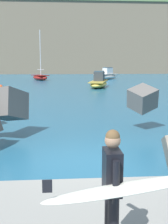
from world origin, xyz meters
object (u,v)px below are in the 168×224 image
object	(u,v)px
mooring_buoy_inner	(1,87)
boat_mid_centre	(106,76)
boat_near_left	(99,82)
boat_near_right	(40,77)
surfer_with_board	(116,187)
station_building_central	(135,1)
station_building_west	(94,2)

from	to	relation	value
mooring_buoy_inner	boat_mid_centre	bearing A→B (deg)	49.69
boat_near_left	boat_mid_centre	world-z (taller)	boat_mid_centre
boat_near_right	mooring_buoy_inner	xyz separation A→B (m)	(-3.25, -15.70, -0.30)
surfer_with_board	mooring_buoy_inner	xyz separation A→B (m)	(-7.56, 29.52, -1.06)
boat_mid_centre	station_building_central	bearing A→B (deg)	70.31
boat_mid_centre	station_building_central	world-z (taller)	station_building_central
boat_near_left	mooring_buoy_inner	distance (m)	11.23
boat_near_right	station_building_west	world-z (taller)	station_building_west
boat_mid_centre	station_building_central	xyz separation A→B (m)	(15.26, 42.64, 21.08)
surfer_with_board	boat_near_left	world-z (taller)	surfer_with_board
boat_mid_centre	station_building_west	world-z (taller)	station_building_west
boat_near_right	boat_mid_centre	size ratio (longest dim) A/B	1.51
surfer_with_board	boat_mid_centre	world-z (taller)	boat_mid_centre
surfer_with_board	boat_mid_centre	bearing A→B (deg)	81.43
surfer_with_board	boat_near_left	xyz separation A→B (m)	(3.63, 30.43, -0.69)
surfer_with_board	station_building_west	world-z (taller)	station_building_west
station_building_central	mooring_buoy_inner	bearing A→B (deg)	-116.52
surfer_with_board	boat_near_right	world-z (taller)	boat_near_right
surfer_with_board	mooring_buoy_inner	bearing A→B (deg)	104.36
mooring_buoy_inner	station_building_central	distance (m)	70.26
station_building_central	boat_near_right	bearing A→B (deg)	-121.08
boat_mid_centre	boat_near_left	bearing A→B (deg)	-101.83
boat_near_left	boat_near_right	bearing A→B (deg)	118.22
mooring_buoy_inner	boat_near_right	bearing A→B (deg)	78.30
boat_near_left	mooring_buoy_inner	world-z (taller)	boat_near_left
boat_mid_centre	mooring_buoy_inner	xyz separation A→B (m)	(-14.60, -17.21, -0.44)
boat_near_right	mooring_buoy_inner	bearing A→B (deg)	-101.70
station_building_west	station_building_central	bearing A→B (deg)	-29.62
surfer_with_board	mooring_buoy_inner	world-z (taller)	surfer_with_board
boat_near_left	surfer_with_board	bearing A→B (deg)	-96.80
boat_mid_centre	mooring_buoy_inner	size ratio (longest dim) A/B	12.20
boat_mid_centre	station_building_west	size ratio (longest dim) A/B	0.81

